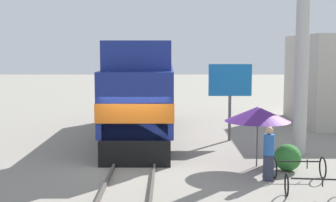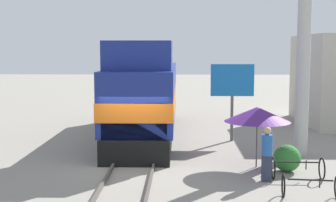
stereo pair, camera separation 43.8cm
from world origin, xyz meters
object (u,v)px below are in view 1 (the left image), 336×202
at_px(vendor_umbrella, 257,114).
at_px(person_bystander, 269,151).
at_px(utility_pole, 303,26).
at_px(bicycle, 299,168).
at_px(billboard_sign, 230,84).
at_px(locomotive, 143,99).
at_px(bicycle_spare, 313,185).

xyz_separation_m(vendor_umbrella, person_bystander, (0.03, -1.81, -0.95)).
relative_size(utility_pole, bicycle, 6.26).
bearing_deg(utility_pole, billboard_sign, 130.88).
xyz_separation_m(locomotive, vendor_umbrella, (4.37, -5.53, 0.05)).
bearing_deg(bicycle, vendor_umbrella, 35.29).
height_order(vendor_umbrella, bicycle, vendor_umbrella).
bearing_deg(bicycle, utility_pole, -14.21).
bearing_deg(utility_pole, locomotive, 151.15).
xyz_separation_m(bicycle, bicycle_spare, (-0.12, -1.91, -0.02)).
distance_m(locomotive, billboard_sign, 4.15).
distance_m(locomotive, bicycle_spare, 10.59).
relative_size(locomotive, vendor_umbrella, 5.24).
xyz_separation_m(utility_pole, billboard_sign, (-2.42, 2.80, -2.51)).
bearing_deg(vendor_umbrella, bicycle_spare, -74.98).
distance_m(utility_pole, billboard_sign, 4.48).
bearing_deg(billboard_sign, bicycle_spare, -81.13).
distance_m(locomotive, bicycle, 9.08).
xyz_separation_m(locomotive, utility_pole, (6.44, -3.55, 3.24)).
bearing_deg(billboard_sign, vendor_umbrella, -85.77).
height_order(utility_pole, bicycle_spare, utility_pole).
height_order(locomotive, bicycle_spare, locomotive).
relative_size(utility_pole, bicycle_spare, 6.37).
xyz_separation_m(utility_pole, bicycle, (-1.01, -3.58, -4.72)).
xyz_separation_m(billboard_sign, bicycle_spare, (1.29, -8.29, -2.23)).
bearing_deg(vendor_umbrella, utility_pole, 43.84).
bearing_deg(person_bystander, bicycle, 12.28).
bearing_deg(vendor_umbrella, locomotive, 128.28).
distance_m(billboard_sign, bicycle_spare, 8.68).
xyz_separation_m(utility_pole, vendor_umbrella, (-2.07, -1.99, -3.19)).
bearing_deg(locomotive, bicycle, -52.69).
height_order(person_bystander, bicycle_spare, person_bystander).
bearing_deg(utility_pole, bicycle, -105.77).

